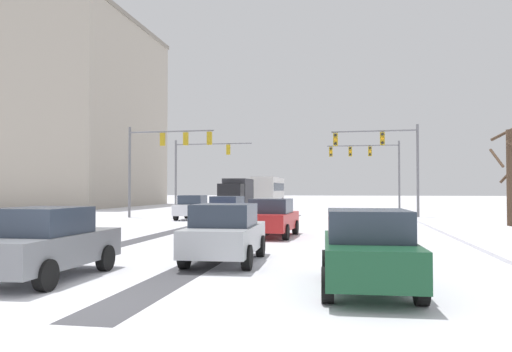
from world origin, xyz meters
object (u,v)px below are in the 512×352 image
Objects in this scene: car_dark_green_fifth at (368,250)px; bus_oncoming at (269,189)px; traffic_signal_near_left at (163,150)px; car_red_third at (272,218)px; traffic_signal_far_left at (197,162)px; office_building_far_left_block at (51,115)px; traffic_signal_far_right at (370,159)px; car_silver_fourth at (225,233)px; box_truck_delivery at (237,193)px; car_grey_sixth at (45,243)px; traffic_signal_near_right at (387,152)px; car_white_lead at (193,207)px; bare_tree_sidewalk_mid at (509,174)px; car_blue_second at (228,210)px.

bus_oncoming reaches higher than car_dark_green_fifth.
car_red_third is (9.62, -12.60, -3.99)m from traffic_signal_near_left.
office_building_far_left_block reaches higher than traffic_signal_far_left.
car_red_third is at bearing -101.34° from traffic_signal_far_right.
car_silver_fourth is 0.56× the size of box_truck_delivery.
car_red_third and car_grey_sixth have the same top height.
traffic_signal_near_right is at bearing -26.01° from traffic_signal_far_left.
traffic_signal_far_left is at bearing 114.12° from car_red_third.
traffic_signal_far_right is at bearing -12.06° from office_building_far_left_block.
traffic_signal_far_right is 34.98m from car_silver_fourth.
car_white_lead is 19.27m from bare_tree_sidewalk_mid.
car_grey_sixth is at bearing -136.49° from car_silver_fourth.
car_grey_sixth is at bearing -90.00° from car_blue_second.
car_dark_green_fifth is (-2.44, -25.60, -3.82)m from traffic_signal_near_right.
car_dark_green_fifth is 7.12m from car_grey_sixth.
traffic_signal_near_right reaches higher than box_truck_delivery.
car_blue_second is (6.01, -5.48, -3.99)m from traffic_signal_near_left.
traffic_signal_near_right reaches higher than car_white_lead.
traffic_signal_far_right is 12.91m from box_truck_delivery.
traffic_signal_near_left is 0.98× the size of traffic_signal_far_right.
box_truck_delivery is at bearing -175.96° from traffic_signal_far_right.
car_white_lead is 26.27m from bus_oncoming.
car_white_lead is at bearing -42.76° from office_building_far_left_block.
box_truck_delivery is (-3.53, 18.70, 0.82)m from car_blue_second.
car_blue_second is at bearing -175.02° from bare_tree_sidewalk_mid.
traffic_signal_far_left is at bearing 105.52° from car_white_lead.
bus_oncoming is at bearing 97.09° from car_silver_fourth.
car_silver_fourth is at bearing -82.91° from bus_oncoming.
traffic_signal_far_left is 15.69m from bus_oncoming.
box_truck_delivery reaches higher than car_dark_green_fifth.
car_white_lead is (-12.92, -3.50, -3.82)m from traffic_signal_near_right.
office_building_far_left_block is at bearing 127.21° from car_silver_fourth.
traffic_signal_near_left is 1.17× the size of bare_tree_sidewalk_mid.
bare_tree_sidewalk_mid is at bearing -42.21° from box_truck_delivery.
car_dark_green_fifth is (7.12, -17.95, 0.00)m from car_blue_second.
bus_oncoming reaches higher than box_truck_delivery.
traffic_signal_near_right is at bearing -27.55° from office_building_far_left_block.
box_truck_delivery is (-13.08, 11.05, -3.01)m from traffic_signal_near_right.
bare_tree_sidewalk_mid is at bearing -70.00° from traffic_signal_far_right.
bus_oncoming is 1.48× the size of box_truck_delivery.
car_white_lead is 22.35m from car_grey_sixth.
car_white_lead is 1.01× the size of car_grey_sixth.
traffic_signal_near_right is 11.95m from traffic_signal_far_right.
car_white_lead is at bearing 171.63° from bare_tree_sidewalk_mid.
office_building_far_left_block reaches higher than traffic_signal_near_left.
car_grey_sixth is 48.38m from bus_oncoming.
car_dark_green_fifth is (13.63, -33.44, -3.68)m from traffic_signal_far_left.
office_building_far_left_block reaches higher than car_red_third.
car_dark_green_fifth is at bearing -40.96° from car_silver_fourth.
car_blue_second is at bearing -67.18° from traffic_signal_far_left.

